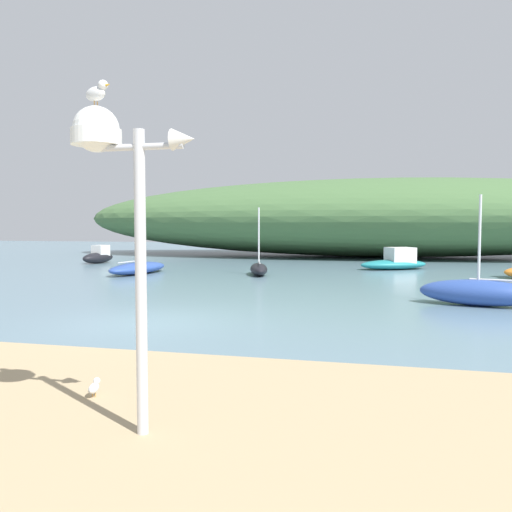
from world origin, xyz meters
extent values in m
plane|color=slate|center=(0.00, 0.00, 0.00)|extent=(120.00, 120.00, 0.00)
ellipsoid|color=#476B3D|center=(5.54, 29.72, 3.09)|extent=(49.37, 14.79, 6.18)
cylinder|color=silver|center=(3.06, -6.81, 1.81)|extent=(0.12, 0.12, 3.22)
cylinder|color=silver|center=(3.06, -6.81, 3.24)|extent=(0.98, 0.07, 0.07)
cylinder|color=white|center=(2.57, -6.81, 3.36)|extent=(0.53, 0.53, 0.17)
sphere|color=white|center=(2.57, -6.81, 3.44)|extent=(0.48, 0.48, 0.48)
cone|color=silver|center=(3.55, -6.81, 3.30)|extent=(0.24, 0.22, 0.22)
cylinder|color=orange|center=(2.58, -6.79, 3.71)|extent=(0.01, 0.01, 0.05)
cylinder|color=orange|center=(2.56, -6.83, 3.71)|extent=(0.01, 0.01, 0.05)
ellipsoid|color=white|center=(2.57, -6.81, 3.81)|extent=(0.30, 0.20, 0.15)
ellipsoid|color=#9EA0A8|center=(2.57, -6.81, 3.84)|extent=(0.28, 0.18, 0.05)
sphere|color=white|center=(2.68, -6.85, 3.89)|extent=(0.10, 0.10, 0.10)
cone|color=gold|center=(2.75, -6.87, 3.88)|extent=(0.07, 0.05, 0.03)
ellipsoid|color=#2D4C9E|center=(8.55, 4.66, 0.40)|extent=(3.58, 1.83, 0.79)
cylinder|color=silver|center=(8.55, 4.66, 1.96)|extent=(0.08, 0.08, 2.82)
cylinder|color=silver|center=(9.05, 4.54, 0.81)|extent=(1.51, 0.42, 0.06)
ellipsoid|color=#2D4C9E|center=(-6.20, 11.71, 0.29)|extent=(2.11, 4.47, 0.59)
cylinder|color=silver|center=(-6.20, 11.71, 2.82)|extent=(0.08, 0.08, 4.81)
cylinder|color=silver|center=(-6.30, 11.07, 0.66)|extent=(0.36, 1.92, 0.06)
ellipsoid|color=teal|center=(6.53, 17.39, 0.27)|extent=(4.21, 3.17, 0.55)
cube|color=silver|center=(6.88, 17.58, 0.80)|extent=(1.79, 1.71, 0.88)
ellipsoid|color=black|center=(-0.10, 12.54, 0.29)|extent=(1.61, 3.08, 0.59)
cylinder|color=silver|center=(-0.10, 12.54, 1.87)|extent=(0.08, 0.08, 2.93)
cylinder|color=silver|center=(0.02, 12.11, 0.66)|extent=(0.42, 1.30, 0.06)
ellipsoid|color=black|center=(-12.12, 17.89, 0.35)|extent=(1.41, 2.82, 0.70)
cube|color=silver|center=(-12.08, 18.16, 0.82)|extent=(0.93, 1.06, 0.72)
cylinder|color=orange|center=(1.90, -5.90, 0.23)|extent=(0.01, 0.01, 0.05)
cylinder|color=orange|center=(1.94, -5.90, 0.23)|extent=(0.01, 0.01, 0.05)
ellipsoid|color=white|center=(1.92, -5.90, 0.32)|extent=(0.14, 0.25, 0.13)
ellipsoid|color=#9EA0A8|center=(1.92, -5.90, 0.34)|extent=(0.12, 0.24, 0.05)
sphere|color=white|center=(1.91, -5.80, 0.38)|extent=(0.09, 0.09, 0.09)
cone|color=gold|center=(1.90, -5.73, 0.38)|extent=(0.03, 0.06, 0.03)
camera|label=1|loc=(5.45, -11.67, 2.42)|focal=35.30mm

